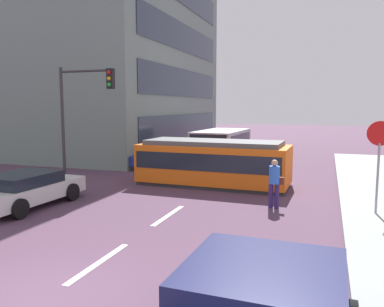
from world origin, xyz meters
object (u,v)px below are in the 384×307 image
at_px(city_bus, 222,143).
at_px(stop_sign, 379,148).
at_px(parked_sedan_far, 139,155).
at_px(streetcar_tram, 213,162).
at_px(pedestrian_crossing, 274,181).
at_px(parked_sedan_mid, 25,189).
at_px(traffic_light_mast, 82,103).

distance_m(city_bus, stop_sign, 13.45).
bearing_deg(parked_sedan_far, city_bus, 42.46).
height_order(streetcar_tram, pedestrian_crossing, streetcar_tram).
xyz_separation_m(streetcar_tram, parked_sedan_far, (-5.64, 3.96, -0.40)).
relative_size(pedestrian_crossing, parked_sedan_mid, 0.39).
distance_m(stop_sign, traffic_light_mast, 11.71).
relative_size(pedestrian_crossing, parked_sedan_far, 0.41).
height_order(city_bus, pedestrian_crossing, city_bus).
distance_m(city_bus, pedestrian_crossing, 11.72).
distance_m(parked_sedan_mid, parked_sedan_far, 9.76).
relative_size(parked_sedan_mid, parked_sedan_far, 1.05).
xyz_separation_m(parked_sedan_far, stop_sign, (11.86, -7.20, 1.57)).
bearing_deg(streetcar_tram, parked_sedan_far, 144.93).
height_order(streetcar_tram, parked_sedan_mid, streetcar_tram).
bearing_deg(parked_sedan_mid, city_bus, 75.59).
height_order(pedestrian_crossing, parked_sedan_far, pedestrian_crossing).
relative_size(city_bus, parked_sedan_mid, 1.29).
height_order(city_bus, parked_sedan_far, city_bus).
relative_size(streetcar_tram, stop_sign, 2.29).
height_order(streetcar_tram, traffic_light_mast, traffic_light_mast).
height_order(parked_sedan_far, traffic_light_mast, traffic_light_mast).
bearing_deg(pedestrian_crossing, city_bus, 113.73).
distance_m(city_bus, traffic_light_mast, 10.55).
bearing_deg(pedestrian_crossing, streetcar_tram, 134.38).
bearing_deg(parked_sedan_far, pedestrian_crossing, -39.16).
relative_size(streetcar_tram, pedestrian_crossing, 3.96).
height_order(streetcar_tram, parked_sedan_far, streetcar_tram).
xyz_separation_m(pedestrian_crossing, traffic_light_mast, (-8.40, 1.16, 2.65)).
distance_m(parked_sedan_far, stop_sign, 13.97).
bearing_deg(parked_sedan_far, traffic_light_mast, -87.06).
relative_size(city_bus, stop_sign, 1.90).
distance_m(parked_sedan_far, traffic_light_mast, 6.64).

